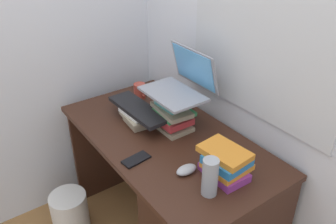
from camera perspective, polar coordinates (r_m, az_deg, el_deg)
wall_back at (r=1.87m, az=9.55°, el=13.74°), size 6.00×0.06×2.60m
wall_left at (r=2.27m, az=-11.81°, el=16.37°), size 0.05×6.00×2.60m
desk at (r=1.90m, az=4.80°, el=-17.35°), size 1.27×0.68×0.76m
book_stack_tall at (r=1.91m, az=0.72°, el=0.03°), size 0.25×0.20×0.20m
book_stack_keyboard_riser at (r=1.98m, az=-4.64°, el=-0.73°), size 0.21×0.19×0.07m
book_stack_side at (r=1.60m, az=9.30°, el=-8.13°), size 0.23×0.19×0.13m
laptop at (r=1.87m, az=2.21°, el=4.76°), size 0.34×0.29×0.23m
keyboard at (r=1.96m, az=-4.82°, el=0.48°), size 0.42×0.16×0.02m
computer_mouse at (r=1.63m, az=2.99°, el=-9.30°), size 0.06×0.10×0.04m
mug at (r=2.24m, az=-4.58°, el=3.43°), size 0.11×0.07×0.10m
water_bottle at (r=1.49m, az=6.80°, el=-10.40°), size 0.07×0.07×0.17m
cell_phone at (r=1.71m, az=-5.17°, el=-7.65°), size 0.08×0.14×0.01m
wastebasket at (r=2.40m, az=-15.53°, el=-15.48°), size 0.23×0.23×0.29m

